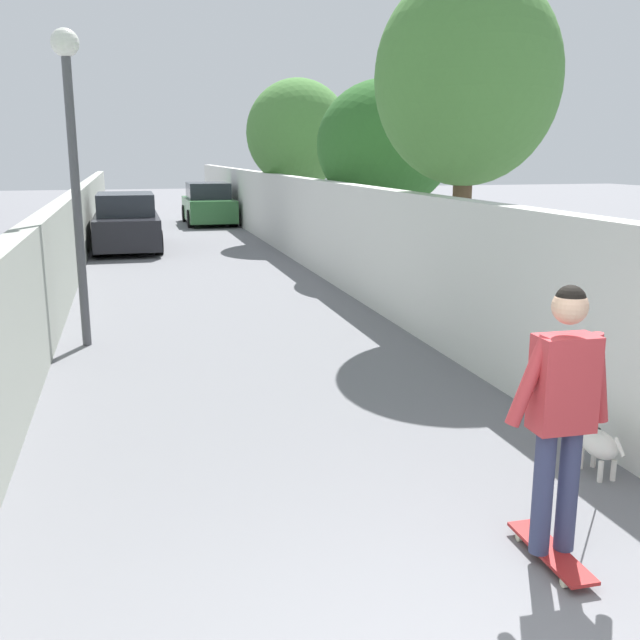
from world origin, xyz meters
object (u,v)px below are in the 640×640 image
object	(u,v)px
tree_right_mid	(385,145)
car_far	(209,205)
tree_right_near	(298,134)
tree_right_distant	(467,80)
car_near	(127,223)
dog	(596,442)
lamp_post	(72,133)
skateboard	(550,552)
person_skateboarder	(563,400)

from	to	relation	value
tree_right_mid	car_far	size ratio (longest dim) A/B	1.08
tree_right_near	tree_right_distant	size ratio (longest dim) A/B	0.92
tree_right_mid	car_far	bearing A→B (deg)	12.13
tree_right_mid	car_far	world-z (taller)	tree_right_mid
car_near	dog	bearing A→B (deg)	-166.97
tree_right_distant	car_near	distance (m)	12.25
tree_right_near	lamp_post	xyz separation A→B (m)	(-11.22, 5.65, -0.31)
lamp_post	car_near	bearing A→B (deg)	-3.25
car_far	skateboard	bearing A→B (deg)	179.03
car_near	person_skateboarder	bearing A→B (deg)	-171.36
person_skateboarder	car_near	xyz separation A→B (m)	(17.10, 2.60, -0.40)
car_far	lamp_post	bearing A→B (deg)	168.30
tree_right_distant	person_skateboarder	xyz separation A→B (m)	(-6.25, 2.28, -2.53)
tree_right_distant	skateboard	bearing A→B (deg)	160.00
person_skateboarder	car_far	world-z (taller)	person_skateboarder
tree_right_mid	car_near	size ratio (longest dim) A/B	0.96
person_skateboarder	dog	size ratio (longest dim) A/B	1.23
dog	person_skateboarder	bearing A→B (deg)	135.15
tree_right_near	car_far	distance (m)	6.97
skateboard	car_far	distance (m)	23.95
dog	tree_right_distant	bearing A→B (deg)	-12.85
dog	car_near	xyz separation A→B (m)	(15.99, 3.70, 0.44)
tree_right_near	lamp_post	bearing A→B (deg)	153.28
tree_right_near	car_near	xyz separation A→B (m)	(-0.65, 5.05, -2.46)
lamp_post	car_far	world-z (taller)	lamp_post
person_skateboarder	skateboard	bearing A→B (deg)	-135.00
tree_right_mid	dog	size ratio (longest dim) A/B	2.94
lamp_post	dog	world-z (taller)	lamp_post
tree_right_distant	person_skateboarder	distance (m)	7.12
tree_right_mid	dog	bearing A→B (deg)	169.76
tree_right_distant	car_far	distance (m)	18.03
tree_right_mid	person_skateboarder	distance (m)	12.25
tree_right_mid	skateboard	world-z (taller)	tree_right_mid
person_skateboarder	car_far	size ratio (longest dim) A/B	0.45
tree_right_near	skateboard	distance (m)	18.19
tree_right_mid	dog	distance (m)	11.10
person_skateboarder	lamp_post	bearing A→B (deg)	26.09
lamp_post	person_skateboarder	xyz separation A→B (m)	(-6.53, -3.20, -1.75)
tree_right_near	tree_right_mid	world-z (taller)	tree_right_near
tree_right_near	dog	bearing A→B (deg)	175.37
tree_right_near	lamp_post	world-z (taller)	tree_right_near
skateboard	tree_right_distant	bearing A→B (deg)	-20.00
person_skateboarder	dog	xyz separation A→B (m)	(1.11, -1.10, -0.84)
tree_right_distant	car_near	world-z (taller)	tree_right_distant
skateboard	dog	bearing A→B (deg)	-44.85
tree_right_distant	dog	bearing A→B (deg)	167.15
tree_right_mid	tree_right_distant	size ratio (longest dim) A/B	0.81
tree_right_near	tree_right_distant	world-z (taller)	tree_right_distant
skateboard	tree_right_near	bearing A→B (deg)	-7.86
car_near	lamp_post	bearing A→B (deg)	176.75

